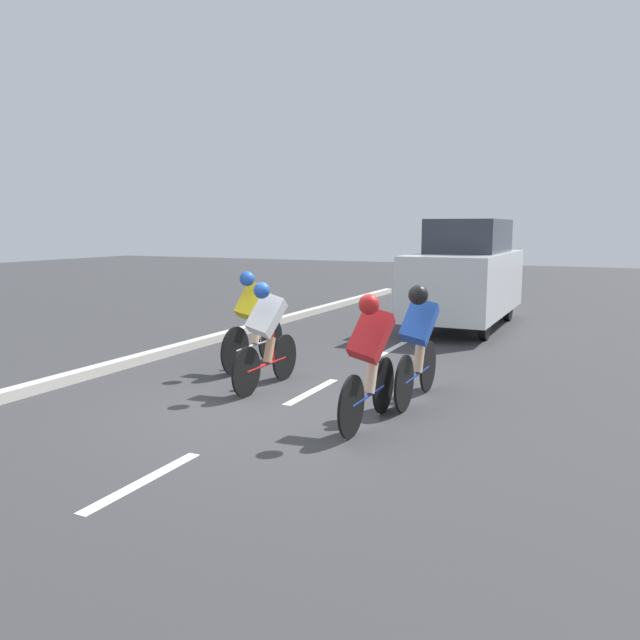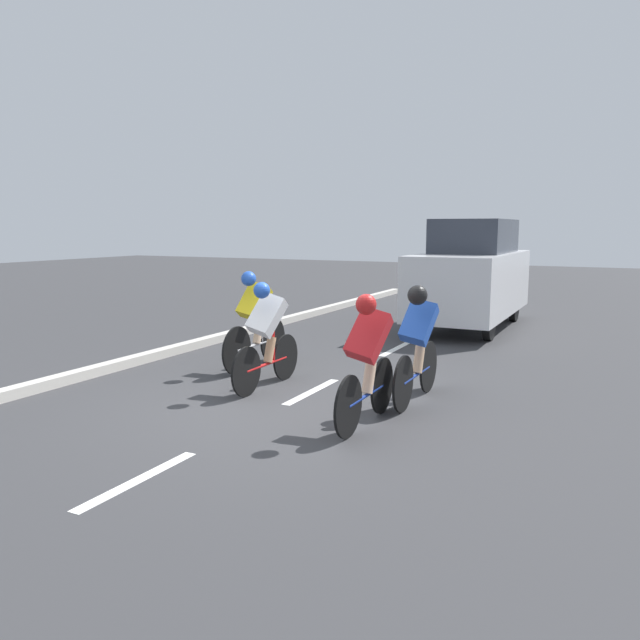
{
  "view_description": "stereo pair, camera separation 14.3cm",
  "coord_description": "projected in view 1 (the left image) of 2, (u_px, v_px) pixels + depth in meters",
  "views": [
    {
      "loc": [
        -3.49,
        6.32,
        2.12
      ],
      "look_at": [
        -0.12,
        -0.74,
        0.95
      ],
      "focal_mm": 35.0,
      "sensor_mm": 36.0,
      "label": 1
    },
    {
      "loc": [
        -3.62,
        6.26,
        2.12
      ],
      "look_at": [
        -0.12,
        -0.74,
        0.95
      ],
      "focal_mm": 35.0,
      "sensor_mm": 36.0,
      "label": 2
    }
  ],
  "objects": [
    {
      "name": "ground_plane",
      "position": [
        285.0,
        406.0,
        7.44
      ],
      "size": [
        60.0,
        60.0,
        0.0
      ],
      "primitive_type": "plane",
      "color": "#38383A"
    },
    {
      "name": "lane_stripe_near",
      "position": [
        144.0,
        481.0,
        5.24
      ],
      "size": [
        0.12,
        1.4,
        0.01
      ],
      "primitive_type": "cube",
      "color": "white",
      "rests_on": "ground"
    },
    {
      "name": "lane_stripe_mid",
      "position": [
        312.0,
        391.0,
        8.1
      ],
      "size": [
        0.12,
        1.4,
        0.01
      ],
      "primitive_type": "cube",
      "color": "white",
      "rests_on": "ground"
    },
    {
      "name": "lane_stripe_far",
      "position": [
        392.0,
        349.0,
        10.96
      ],
      "size": [
        0.12,
        1.4,
        0.01
      ],
      "primitive_type": "cube",
      "color": "white",
      "rests_on": "ground"
    },
    {
      "name": "curb",
      "position": [
        123.0,
        363.0,
        9.45
      ],
      "size": [
        0.2,
        24.28,
        0.14
      ],
      "primitive_type": "cube",
      "color": "beige",
      "rests_on": "ground"
    },
    {
      "name": "cyclist_white",
      "position": [
        266.0,
        333.0,
        8.1
      ],
      "size": [
        0.45,
        1.64,
        1.44
      ],
      "color": "black",
      "rests_on": "ground"
    },
    {
      "name": "cyclist_red",
      "position": [
        370.0,
        357.0,
        6.56
      ],
      "size": [
        0.43,
        1.6,
        1.46
      ],
      "color": "black",
      "rests_on": "ground"
    },
    {
      "name": "cyclist_yellow",
      "position": [
        253.0,
        318.0,
        9.27
      ],
      "size": [
        0.42,
        1.72,
        1.49
      ],
      "color": "black",
      "rests_on": "ground"
    },
    {
      "name": "cyclist_blue",
      "position": [
        418.0,
        340.0,
        7.47
      ],
      "size": [
        0.41,
        1.66,
        1.46
      ],
      "color": "black",
      "rests_on": "ground"
    },
    {
      "name": "support_car",
      "position": [
        467.0,
        274.0,
        13.19
      ],
      "size": [
        1.7,
        4.41,
        2.28
      ],
      "color": "black",
      "rests_on": "ground"
    }
  ]
}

